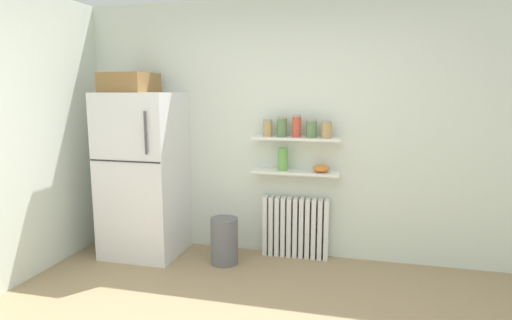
% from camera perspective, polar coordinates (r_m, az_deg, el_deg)
% --- Properties ---
extents(back_wall, '(7.04, 0.10, 2.60)m').
position_cam_1_polar(back_wall, '(4.42, 4.82, 3.98)').
color(back_wall, silver).
rests_on(back_wall, ground_plane).
extents(refrigerator, '(0.76, 0.73, 1.88)m').
position_cam_1_polar(refrigerator, '(4.60, -14.73, -1.33)').
color(refrigerator, silver).
rests_on(refrigerator, ground_plane).
extents(radiator, '(0.67, 0.12, 0.62)m').
position_cam_1_polar(radiator, '(4.49, 5.26, -8.87)').
color(radiator, white).
rests_on(radiator, ground_plane).
extents(wall_shelf_lower, '(0.87, 0.22, 0.02)m').
position_cam_1_polar(wall_shelf_lower, '(4.31, 5.31, -1.62)').
color(wall_shelf_lower, white).
extents(wall_shelf_upper, '(0.87, 0.22, 0.02)m').
position_cam_1_polar(wall_shelf_upper, '(4.26, 5.38, 2.86)').
color(wall_shelf_upper, white).
extents(storage_jar_0, '(0.10, 0.10, 0.17)m').
position_cam_1_polar(storage_jar_0, '(4.31, 1.55, 4.27)').
color(storage_jar_0, tan).
rests_on(storage_jar_0, wall_shelf_upper).
extents(storage_jar_1, '(0.10, 0.10, 0.20)m').
position_cam_1_polar(storage_jar_1, '(4.28, 3.46, 4.40)').
color(storage_jar_1, '#5B7F4C').
rests_on(storage_jar_1, wall_shelf_upper).
extents(storage_jar_2, '(0.09, 0.09, 0.22)m').
position_cam_1_polar(storage_jar_2, '(4.25, 5.41, 4.47)').
color(storage_jar_2, '#C64C38').
rests_on(storage_jar_2, wall_shelf_upper).
extents(storage_jar_3, '(0.11, 0.11, 0.18)m').
position_cam_1_polar(storage_jar_3, '(4.23, 7.36, 4.15)').
color(storage_jar_3, '#5B7F4C').
rests_on(storage_jar_3, wall_shelf_upper).
extents(storage_jar_4, '(0.10, 0.10, 0.17)m').
position_cam_1_polar(storage_jar_4, '(4.22, 9.34, 4.01)').
color(storage_jar_4, tan).
rests_on(storage_jar_4, wall_shelf_upper).
extents(vase, '(0.10, 0.10, 0.23)m').
position_cam_1_polar(vase, '(4.31, 3.57, 0.11)').
color(vase, '#66A84C').
rests_on(vase, wall_shelf_lower).
extents(shelf_bowl, '(0.16, 0.16, 0.07)m').
position_cam_1_polar(shelf_bowl, '(4.27, 8.62, -1.12)').
color(shelf_bowl, orange).
rests_on(shelf_bowl, wall_shelf_lower).
extents(trash_bin, '(0.27, 0.27, 0.46)m').
position_cam_1_polar(trash_bin, '(4.34, -4.22, -10.62)').
color(trash_bin, slate).
rests_on(trash_bin, ground_plane).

